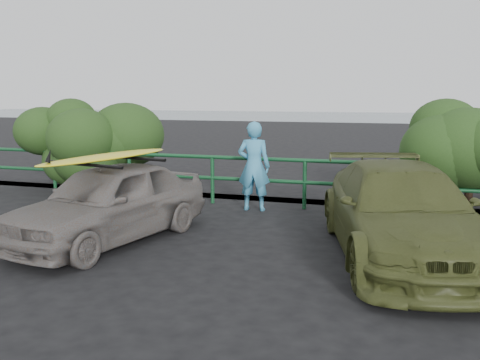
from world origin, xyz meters
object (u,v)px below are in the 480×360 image
object	(u,v)px
guardrail	(257,182)
sedan	(109,202)
surfboard	(107,157)
olive_vehicle	(401,212)
man	(254,166)

from	to	relation	value
guardrail	sedan	xyz separation A→B (m)	(-1.49, -3.33, 0.11)
sedan	surfboard	world-z (taller)	surfboard
surfboard	sedan	bearing A→B (deg)	101.59
sedan	olive_vehicle	world-z (taller)	olive_vehicle
guardrail	man	world-z (taller)	man
guardrail	surfboard	bearing A→B (deg)	-114.11
guardrail	man	xyz separation A→B (m)	(0.04, -0.40, 0.38)
olive_vehicle	surfboard	distance (m)	4.50
man	olive_vehicle	bearing A→B (deg)	135.00
guardrail	sedan	distance (m)	3.65
guardrail	sedan	world-z (taller)	sedan
guardrail	sedan	size ratio (longest dim) A/B	3.77
olive_vehicle	surfboard	bearing A→B (deg)	172.09
sedan	man	xyz separation A→B (m)	(1.53, 2.93, 0.26)
surfboard	olive_vehicle	bearing A→B (deg)	18.26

